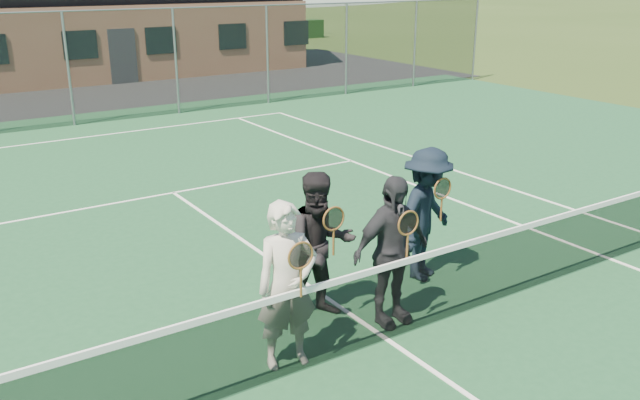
% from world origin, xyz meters
% --- Properties ---
extents(ground, '(220.00, 220.00, 0.00)m').
position_xyz_m(ground, '(0.00, 20.00, 0.00)').
color(ground, '#2C4217').
rests_on(ground, ground).
extents(court_surface, '(30.00, 30.00, 0.02)m').
position_xyz_m(court_surface, '(0.00, 0.00, 0.01)').
color(court_surface, '#1C4C2B').
rests_on(court_surface, ground).
extents(court_markings, '(11.03, 23.83, 0.01)m').
position_xyz_m(court_markings, '(0.00, 0.00, 0.02)').
color(court_markings, white).
rests_on(court_markings, court_surface).
extents(tennis_net, '(11.68, 0.08, 1.10)m').
position_xyz_m(tennis_net, '(0.00, 0.00, 0.54)').
color(tennis_net, slate).
rests_on(tennis_net, ground).
extents(perimeter_fence, '(30.07, 0.07, 3.02)m').
position_xyz_m(perimeter_fence, '(0.00, 13.50, 1.52)').
color(perimeter_fence, slate).
rests_on(perimeter_fence, ground).
extents(player_a, '(0.72, 0.55, 1.80)m').
position_xyz_m(player_a, '(-1.17, 0.21, 0.92)').
color(player_a, beige).
rests_on(player_a, court_surface).
extents(player_b, '(0.99, 0.83, 1.80)m').
position_xyz_m(player_b, '(-0.32, 0.89, 0.92)').
color(player_b, black).
rests_on(player_b, court_surface).
extents(player_c, '(1.06, 0.51, 1.80)m').
position_xyz_m(player_c, '(0.29, 0.33, 0.92)').
color(player_c, '#27282D').
rests_on(player_c, court_surface).
extents(player_d, '(1.33, 1.08, 1.80)m').
position_xyz_m(player_d, '(1.47, 1.05, 0.92)').
color(player_d, black).
rests_on(player_d, court_surface).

